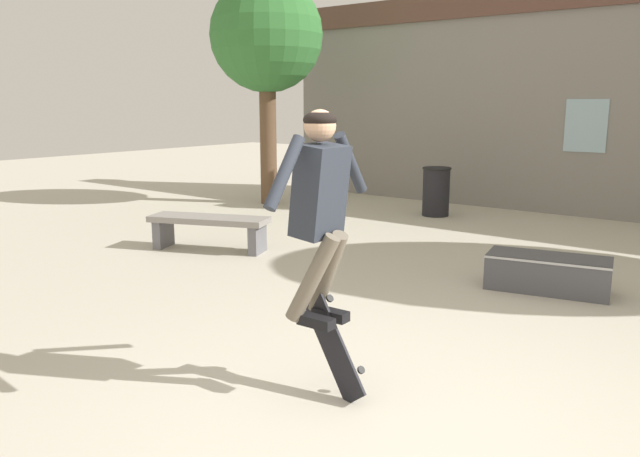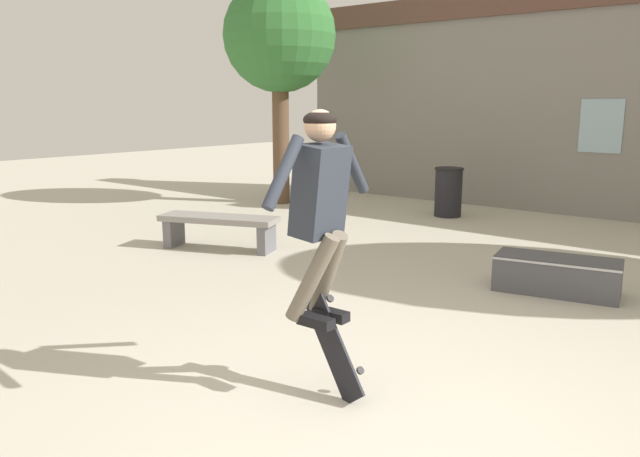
# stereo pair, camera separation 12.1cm
# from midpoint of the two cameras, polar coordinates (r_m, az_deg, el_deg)

# --- Properties ---
(ground_plane) EXTENTS (40.00, 40.00, 0.00)m
(ground_plane) POSITION_cam_midpoint_polar(r_m,az_deg,el_deg) (4.16, 4.59, -17.09)
(ground_plane) COLOR beige
(tree_left) EXTENTS (2.16, 2.16, 4.31)m
(tree_left) POSITION_cam_midpoint_polar(r_m,az_deg,el_deg) (12.43, -5.20, 16.98)
(tree_left) COLOR brown
(tree_left) RESTS_ON ground_plane
(park_bench) EXTENTS (1.70, 1.04, 0.46)m
(park_bench) POSITION_cam_midpoint_polar(r_m,az_deg,el_deg) (8.61, -10.51, 0.26)
(park_bench) COLOR gray
(park_bench) RESTS_ON ground_plane
(skate_ledge) EXTENTS (1.33, 0.78, 0.38)m
(skate_ledge) POSITION_cam_midpoint_polar(r_m,az_deg,el_deg) (7.09, 19.64, -3.87)
(skate_ledge) COLOR #4C4C51
(skate_ledge) RESTS_ON ground_plane
(trash_bin) EXTENTS (0.51, 0.51, 0.86)m
(trash_bin) POSITION_cam_midpoint_polar(r_m,az_deg,el_deg) (11.22, 10.26, 3.45)
(trash_bin) COLOR black
(trash_bin) RESTS_ON ground_plane
(skater) EXTENTS (0.38, 1.09, 1.44)m
(skater) POSITION_cam_midpoint_polar(r_m,az_deg,el_deg) (4.11, -0.83, 2.69)
(skater) COLOR #282D38
(skateboard_flipping) EXTENTS (0.69, 0.22, 0.81)m
(skateboard_flipping) POSITION_cam_midpoint_polar(r_m,az_deg,el_deg) (4.36, 0.21, -10.26)
(skateboard_flipping) COLOR black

